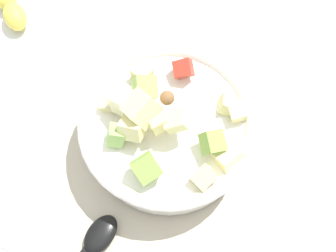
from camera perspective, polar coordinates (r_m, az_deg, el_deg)
name	(u,v)px	position (r m, az deg, el deg)	size (l,w,h in m)	color
ground_plane	(164,140)	(0.64, -0.56, -1.80)	(2.40, 2.40, 0.00)	silver
placemat	(164,139)	(0.63, -0.56, -1.70)	(0.45, 0.33, 0.01)	#BCB299
salad_bowl	(168,129)	(0.59, -0.01, -0.38)	(0.24, 0.24, 0.13)	white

